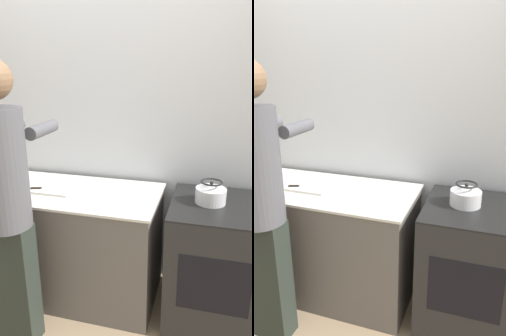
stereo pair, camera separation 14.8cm
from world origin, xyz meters
TOP-DOWN VIEW (x-y plane):
  - ground_plane at (0.00, 0.00)m, footprint 12.00×12.00m
  - wall_back at (0.00, 0.74)m, footprint 8.00×0.05m
  - counter at (-0.37, 0.33)m, footprint 1.60×0.69m
  - oven at (0.84, 0.34)m, footprint 0.64×0.68m
  - person at (-0.41, -0.22)m, footprint 0.33×0.57m
  - cutting_board at (-0.39, 0.29)m, footprint 0.34×0.19m
  - knife at (-0.44, 0.28)m, footprint 0.22×0.10m
  - kettle at (0.78, 0.35)m, footprint 0.21×0.21m
  - bowl_prep at (-0.84, 0.29)m, footprint 0.17×0.17m
  - canister_jar at (-1.05, 0.55)m, footprint 0.16×0.16m

SIDE VIEW (x-z plane):
  - ground_plane at x=0.00m, z-range 0.00..0.00m
  - counter at x=-0.37m, z-range 0.00..0.89m
  - oven at x=0.84m, z-range 0.00..0.90m
  - cutting_board at x=-0.39m, z-range 0.89..0.91m
  - knife at x=-0.44m, z-range 0.91..0.92m
  - bowl_prep at x=-0.84m, z-range 0.89..0.95m
  - kettle at x=0.78m, z-range 0.89..1.05m
  - canister_jar at x=-1.05m, z-range 0.89..1.05m
  - person at x=-0.41m, z-range 0.11..1.95m
  - wall_back at x=0.00m, z-range 0.00..2.60m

